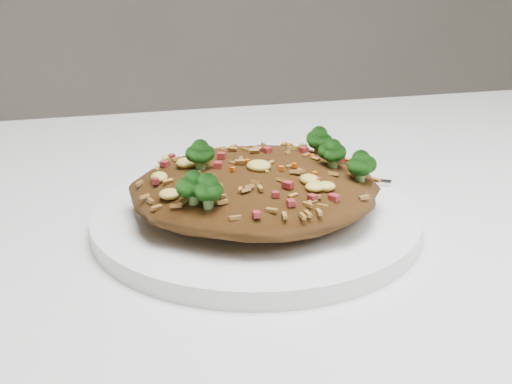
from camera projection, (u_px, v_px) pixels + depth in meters
dining_table at (160, 383)px, 0.51m from camera, size 1.20×0.80×0.75m
plate at (256, 219)px, 0.54m from camera, size 0.25×0.25×0.01m
fried_rice at (257, 179)px, 0.52m from camera, size 0.18×0.17×0.06m
fork at (305, 172)px, 0.61m from camera, size 0.14×0.10×0.00m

